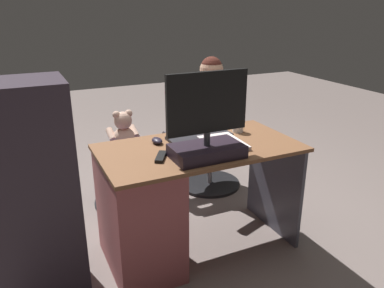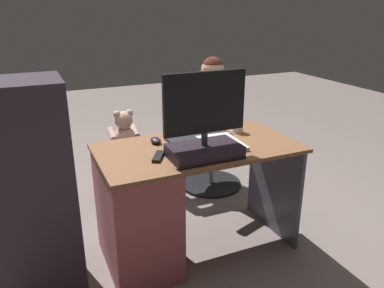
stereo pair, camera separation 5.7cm
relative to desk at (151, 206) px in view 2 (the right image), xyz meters
The scene contains 13 objects.
ground_plane 0.60m from the desk, 132.55° to the right, with size 10.00×10.00×0.00m, color #71635E.
desk is the anchor object (origin of this frame).
monitor 0.58m from the desk, 148.03° to the left, with size 0.47×0.24×0.48m.
keyboard 0.53m from the desk, 160.43° to the right, with size 0.42×0.14×0.02m, color #232327.
computer_mouse 0.40m from the desk, 122.06° to the right, with size 0.06×0.10×0.04m, color black.
cup 0.78m from the desk, 168.29° to the right, with size 0.07×0.07×0.10m, color white.
tv_remote 0.35m from the desk, 111.37° to the left, with size 0.04×0.15×0.02m, color black.
notebook_binder 0.57m from the desk, behind, with size 0.22×0.30×0.02m, color silver.
office_chair_teddy 0.80m from the desk, 94.14° to the right, with size 0.53×0.53×0.45m.
teddy_bear 0.83m from the desk, 94.08° to the right, with size 0.23×0.23×0.32m.
visitor_chair 1.13m from the desk, 135.57° to the right, with size 0.53×0.53×0.45m.
person 1.10m from the desk, 132.25° to the right, with size 0.54×0.47×1.13m.
equipment_rack 0.68m from the desk, ahead, with size 0.44×0.36×1.19m, color #2F2630.
Camera 2 is at (0.91, 2.29, 1.52)m, focal length 35.80 mm.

